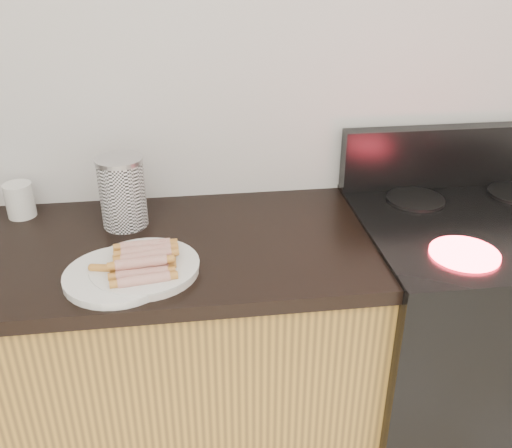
{
  "coord_description": "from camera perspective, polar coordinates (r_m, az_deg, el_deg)",
  "views": [
    {
      "loc": [
        -0.1,
        0.3,
        1.67
      ],
      "look_at": [
        0.07,
        1.62,
        0.98
      ],
      "focal_mm": 40.0,
      "sensor_mm": 36.0,
      "label": 1
    }
  ],
  "objects": [
    {
      "name": "main_plate",
      "position": [
        1.47,
        -11.03,
        -4.43
      ],
      "size": [
        0.33,
        0.33,
        0.02
      ],
      "primitive_type": "cylinder",
      "rotation": [
        0.0,
        0.0,
        0.26
      ],
      "color": "white",
      "rests_on": "counter_slab"
    },
    {
      "name": "canister",
      "position": [
        1.67,
        -13.2,
        3.14
      ],
      "size": [
        0.13,
        0.13,
        0.21
      ],
      "rotation": [
        0.0,
        0.0,
        0.41
      ],
      "color": "silver",
      "rests_on": "counter_slab"
    },
    {
      "name": "side_plate",
      "position": [
        1.45,
        -13.57,
        -5.02
      ],
      "size": [
        0.3,
        0.3,
        0.02
      ],
      "primitive_type": "cylinder",
      "rotation": [
        0.0,
        0.0,
        -0.1
      ],
      "color": "white",
      "rests_on": "counter_slab"
    },
    {
      "name": "wall_back",
      "position": [
        1.74,
        -4.22,
        15.06
      ],
      "size": [
        4.0,
        0.04,
        2.6
      ],
      "primitive_type": "cube",
      "color": "silver",
      "rests_on": "ground"
    },
    {
      "name": "mug",
      "position": [
        1.84,
        -22.55,
        2.22
      ],
      "size": [
        0.11,
        0.11,
        0.1
      ],
      "primitive_type": "cylinder",
      "rotation": [
        0.0,
        0.0,
        -0.33
      ],
      "color": "white",
      "rests_on": "counter_slab"
    },
    {
      "name": "stove",
      "position": [
        2.03,
        20.31,
        -11.29
      ],
      "size": [
        0.76,
        0.65,
        0.91
      ],
      "color": "black",
      "rests_on": "floor"
    },
    {
      "name": "plain_sausages",
      "position": [
        1.44,
        -13.65,
        -4.36
      ],
      "size": [
        0.13,
        0.05,
        0.02
      ],
      "rotation": [
        0.0,
        0.0,
        -0.21
      ],
      "color": "#B96E42",
      "rests_on": "side_plate"
    },
    {
      "name": "burner_near_left",
      "position": [
        1.59,
        20.12,
        -2.79
      ],
      "size": [
        0.18,
        0.18,
        0.01
      ],
      "primitive_type": "cylinder",
      "color": "#FF1E2D",
      "rests_on": "stove"
    },
    {
      "name": "hotdog_pile",
      "position": [
        1.45,
        -11.14,
        -3.41
      ],
      "size": [
        0.12,
        0.21,
        0.05
      ],
      "rotation": [
        0.0,
        0.0,
        0.09
      ],
      "color": "maroon",
      "rests_on": "main_plate"
    },
    {
      "name": "burner_far_left",
      "position": [
        1.86,
        15.65,
        2.39
      ],
      "size": [
        0.18,
        0.18,
        0.01
      ],
      "primitive_type": "cylinder",
      "color": "black",
      "rests_on": "stove"
    },
    {
      "name": "stove_panel",
      "position": [
        1.99,
        19.33,
        6.46
      ],
      "size": [
        0.76,
        0.06,
        0.2
      ],
      "primitive_type": "cube",
      "color": "black",
      "rests_on": "stove"
    }
  ]
}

